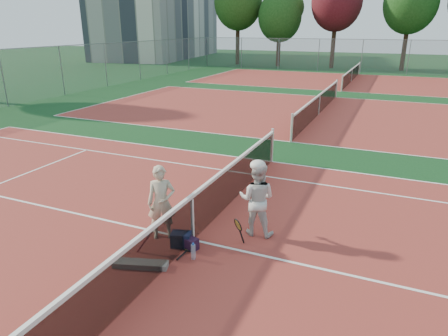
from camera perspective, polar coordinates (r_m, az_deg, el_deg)
The scene contains 22 objects.
ground at distance 8.36m, azimuth -4.44°, elevation -10.23°, with size 130.00×130.00×0.00m, color #0E3616.
court_main at distance 8.35m, azimuth -4.44°, elevation -10.21°, with size 23.77×10.97×0.01m, color maroon.
court_far_a at distance 20.60m, azimuth 13.35°, elevation 7.48°, with size 23.77×10.97×0.01m, color maroon.
court_far_b at distance 33.81m, azimuth 17.69°, elevation 11.68°, with size 23.77×10.97×0.01m, color maroon.
net_main at distance 8.11m, azimuth -4.53°, elevation -7.11°, with size 0.10×10.98×1.02m, color black, non-canonical shape.
net_far_a at distance 20.50m, azimuth 13.46°, elevation 8.87°, with size 0.10×10.98×1.02m, color black, non-canonical shape.
net_far_b at distance 33.75m, azimuth 17.79°, elevation 12.53°, with size 0.10×10.98×1.02m, color black, non-canonical shape.
fence_back at distance 40.61m, azimuth 19.09°, elevation 14.86°, with size 32.00×0.06×3.00m, color slate, non-canonical shape.
apartment_block at distance 59.48m, azimuth -9.33°, elevation 22.62°, with size 10.00×22.00×15.00m, color beige.
player_a at distance 8.21m, azimuth -8.92°, elevation -4.90°, with size 0.57×0.37×1.56m, color #B9AC90.
player_b at distance 8.27m, azimuth 4.72°, elevation -4.47°, with size 0.76×0.59×1.57m, color silver.
racket_red at distance 7.92m, azimuth -10.55°, elevation -10.20°, with size 0.36×0.27×0.52m, color maroon, non-canonical shape.
racket_black_held at distance 8.03m, azimuth 2.00°, elevation -9.15°, with size 0.22×0.27×0.58m, color black, non-canonical shape.
racket_spare at distance 8.05m, azimuth -4.83°, elevation -11.30°, with size 0.60×0.27×0.05m, color black, non-canonical shape.
sports_bag_navy at distance 8.09m, azimuth -6.15°, elevation -10.12°, with size 0.38×0.26×0.30m, color black.
sports_bag_purple at distance 8.00m, azimuth -4.81°, elevation -10.72°, with size 0.29×0.20×0.24m, color black.
net_cover_canvas at distance 7.64m, azimuth -11.84°, elevation -13.31°, with size 1.01×0.23×0.11m, color #67625D.
water_bottle at distance 7.67m, azimuth -4.41°, elevation -11.87°, with size 0.09×0.09×0.30m, color silver.
tree_back_0 at distance 47.19m, azimuth 2.02°, elevation 22.63°, with size 5.25×5.25×9.67m.
tree_back_1 at distance 45.30m, azimuth 7.98°, elevation 20.62°, with size 4.57×4.57×7.72m.
tree_back_maroon at distance 44.48m, azimuth 15.83°, elevation 21.88°, with size 5.01×5.01×9.33m.
tree_back_3 at distance 44.04m, azimuth 25.14°, elevation 20.55°, with size 4.93×4.93×9.03m.
Camera 1 is at (3.45, -6.38, 4.15)m, focal length 32.00 mm.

